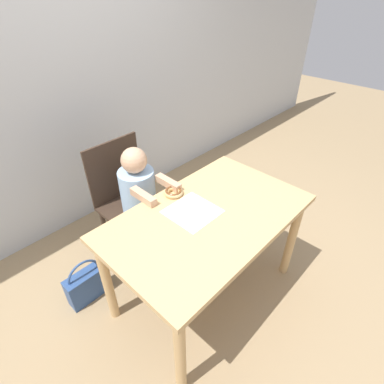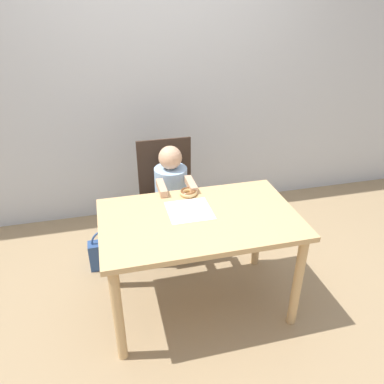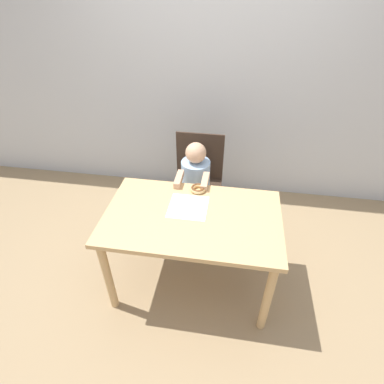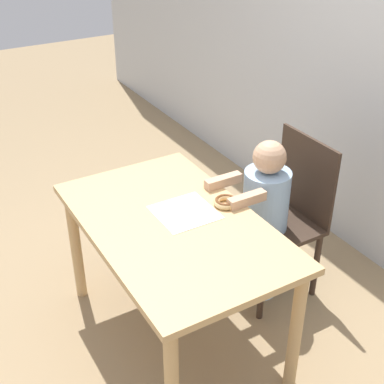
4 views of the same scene
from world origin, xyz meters
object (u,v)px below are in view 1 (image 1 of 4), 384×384
at_px(child_figure, 140,207).
at_px(donut, 173,192).
at_px(chair, 129,200).
at_px(handbag, 87,284).

distance_m(child_figure, donut, 0.40).
xyz_separation_m(child_figure, donut, (0.06, -0.30, 0.26)).
bearing_deg(donut, chair, 97.71).
xyz_separation_m(child_figure, handbag, (-0.54, -0.03, -0.36)).
bearing_deg(child_figure, donut, -78.89).
bearing_deg(donut, child_figure, 101.11).
distance_m(donut, handbag, 0.90).
height_order(chair, handbag, chair).
height_order(chair, donut, chair).
xyz_separation_m(chair, donut, (0.06, -0.44, 0.26)).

